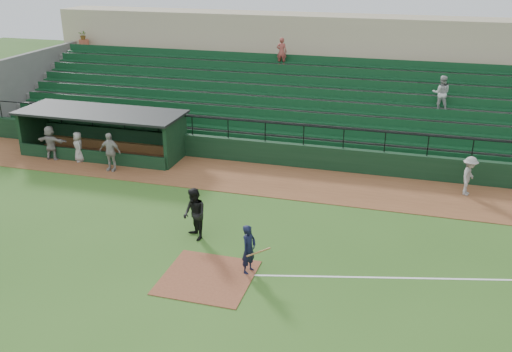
# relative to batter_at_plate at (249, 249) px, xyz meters

# --- Properties ---
(ground) EXTENTS (90.00, 90.00, 0.00)m
(ground) POSITION_rel_batter_at_plate_xyz_m (-1.25, 0.26, -0.89)
(ground) COLOR #2F571C
(ground) RESTS_ON ground
(warning_track) EXTENTS (40.00, 4.00, 0.03)m
(warning_track) POSITION_rel_batter_at_plate_xyz_m (-1.25, 8.26, -0.88)
(warning_track) COLOR brown
(warning_track) RESTS_ON ground
(home_plate_dirt) EXTENTS (3.00, 3.00, 0.03)m
(home_plate_dirt) POSITION_rel_batter_at_plate_xyz_m (-1.25, -0.74, -0.88)
(home_plate_dirt) COLOR brown
(home_plate_dirt) RESTS_ON ground
(foul_line) EXTENTS (17.49, 4.44, 0.01)m
(foul_line) POSITION_rel_batter_at_plate_xyz_m (6.75, 1.46, -0.89)
(foul_line) COLOR white
(foul_line) RESTS_ON ground
(stadium_structure) EXTENTS (38.00, 13.08, 6.40)m
(stadium_structure) POSITION_rel_batter_at_plate_xyz_m (-1.25, 16.72, 1.41)
(stadium_structure) COLOR black
(stadium_structure) RESTS_ON ground
(dugout) EXTENTS (8.90, 3.20, 2.42)m
(dugout) POSITION_rel_batter_at_plate_xyz_m (-11.00, 9.82, 0.44)
(dugout) COLOR black
(dugout) RESTS_ON ground
(batter_at_plate) EXTENTS (1.09, 0.75, 1.78)m
(batter_at_plate) POSITION_rel_batter_at_plate_xyz_m (0.00, 0.00, 0.00)
(batter_at_plate) COLOR black
(batter_at_plate) RESTS_ON ground
(umpire) EXTENTS (1.25, 1.25, 2.05)m
(umpire) POSITION_rel_batter_at_plate_xyz_m (-2.69, 1.79, 0.13)
(umpire) COLOR black
(umpire) RESTS_ON ground
(runner) EXTENTS (0.99, 1.31, 1.81)m
(runner) POSITION_rel_batter_at_plate_xyz_m (7.61, 9.01, 0.04)
(runner) COLOR #99938F
(runner) RESTS_ON warning_track
(dugout_player_a) EXTENTS (1.15, 0.49, 1.96)m
(dugout_player_a) POSITION_rel_batter_at_plate_xyz_m (-9.41, 7.31, 0.12)
(dugout_player_a) COLOR #A39E98
(dugout_player_a) RESTS_ON warning_track
(dugout_player_b) EXTENTS (0.91, 0.90, 1.59)m
(dugout_player_b) POSITION_rel_batter_at_plate_xyz_m (-11.67, 8.02, -0.07)
(dugout_player_b) COLOR #9F9A94
(dugout_player_b) RESTS_ON warning_track
(dugout_player_c) EXTENTS (1.70, 0.54, 1.83)m
(dugout_player_c) POSITION_rel_batter_at_plate_xyz_m (-13.23, 7.89, 0.06)
(dugout_player_c) COLOR #9A9590
(dugout_player_c) RESTS_ON warning_track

